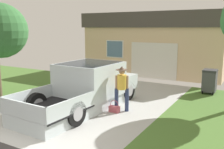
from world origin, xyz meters
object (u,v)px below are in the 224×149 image
handbag (114,109)px  house_with_garage (160,42)px  person_with_hat (122,85)px  pickup_truck (88,87)px  wheeled_trash_bin (210,81)px

handbag → house_with_garage: 9.56m
person_with_hat → handbag: (-0.17, -0.24, -0.84)m
pickup_truck → person_with_hat: pickup_truck is taller
house_with_garage → person_with_hat: bearing=-79.2°
pickup_truck → wheeled_trash_bin: size_ratio=4.87×
pickup_truck → house_with_garage: house_with_garage is taller
pickup_truck → house_with_garage: 9.20m
pickup_truck → handbag: 1.38m
pickup_truck → house_with_garage: (-0.33, 9.11, 1.23)m
person_with_hat → house_with_garage: size_ratio=0.18×
house_with_garage → wheeled_trash_bin: house_with_garage is taller
wheeled_trash_bin → handbag: bearing=-119.1°
handbag → house_with_garage: house_with_garage is taller
person_with_hat → wheeled_trash_bin: person_with_hat is taller
person_with_hat → wheeled_trash_bin: 4.88m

